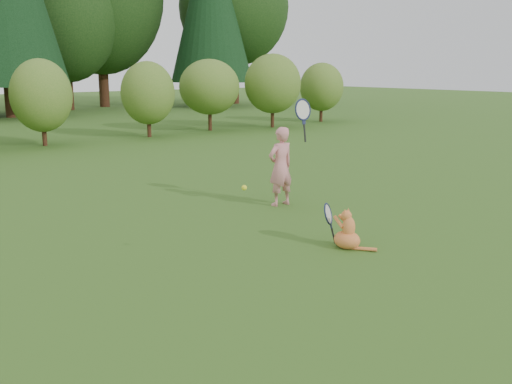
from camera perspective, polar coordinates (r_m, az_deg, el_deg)
ground at (r=7.25m, az=2.67°, el=-6.69°), size 100.00×100.00×0.00m
child at (r=9.88m, az=2.55°, el=2.76°), size 0.76×0.44×2.06m
cat at (r=7.70m, az=9.04°, el=-3.55°), size 0.41×0.76×0.73m
tennis_ball at (r=6.63m, az=-1.19°, el=0.43°), size 0.06×0.06×0.06m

